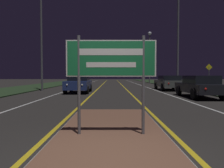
{
  "coord_description": "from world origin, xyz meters",
  "views": [
    {
      "loc": [
        0.02,
        -3.37,
        1.42
      ],
      "look_at": [
        0.0,
        3.01,
        1.17
      ],
      "focal_mm": 35.0,
      "sensor_mm": 36.0,
      "label": 1
    }
  ],
  "objects": [
    {
      "name": "streetlight_left_near",
      "position": [
        -6.49,
        16.88,
        6.79
      ],
      "size": [
        0.56,
        0.56,
        10.41
      ],
      "color": "#56565B",
      "rests_on": "ground_plane"
    },
    {
      "name": "verge_left",
      "position": [
        -9.5,
        20.0,
        0.04
      ],
      "size": [
        5.0,
        100.0,
        0.08
      ],
      "color": "#23381E",
      "rests_on": "ground_plane"
    },
    {
      "name": "streetlight_right_near",
      "position": [
        6.24,
        17.33,
        7.49
      ],
      "size": [
        0.6,
        0.6,
        11.26
      ],
      "color": "#56565B",
      "rests_on": "ground_plane"
    },
    {
      "name": "ground_plane",
      "position": [
        0.0,
        0.0,
        0.0
      ],
      "size": [
        160.0,
        160.0,
        0.0
      ],
      "primitive_type": "plane",
      "color": "#282623"
    },
    {
      "name": "car_approaching_0",
      "position": [
        -2.73,
        14.59,
        0.78
      ],
      "size": [
        1.91,
        4.07,
        1.51
      ],
      "color": "navy",
      "rests_on": "ground_plane"
    },
    {
      "name": "centre_line_yellow_right",
      "position": [
        1.49,
        25.0,
        0.0
      ],
      "size": [
        0.12,
        70.0,
        0.01
      ],
      "color": "gold",
      "rests_on": "ground_plane"
    },
    {
      "name": "streetlight_right_far",
      "position": [
        6.51,
        34.43,
        6.11
      ],
      "size": [
        0.59,
        0.59,
        8.94
      ],
      "color": "#56565B",
      "rests_on": "ground_plane"
    },
    {
      "name": "median_island",
      "position": [
        0.0,
        1.51,
        0.04
      ],
      "size": [
        2.59,
        7.27,
        0.1
      ],
      "color": "#999993",
      "rests_on": "ground_plane"
    },
    {
      "name": "highway_sign",
      "position": [
        0.0,
        1.51,
        1.68
      ],
      "size": [
        2.01,
        0.07,
        2.21
      ],
      "color": "#56565B",
      "rests_on": "median_island"
    },
    {
      "name": "lane_line_white_left",
      "position": [
        -4.2,
        25.0,
        0.0
      ],
      "size": [
        0.12,
        70.0,
        0.01
      ],
      "color": "silver",
      "rests_on": "ground_plane"
    },
    {
      "name": "warning_sign",
      "position": [
        8.94,
        16.71,
        1.53
      ],
      "size": [
        0.6,
        0.06,
        2.4
      ],
      "color": "#56565B",
      "rests_on": "verge_right"
    },
    {
      "name": "lane_line_white_right",
      "position": [
        4.2,
        25.0,
        0.0
      ],
      "size": [
        0.12,
        70.0,
        0.01
      ],
      "color": "silver",
      "rests_on": "ground_plane"
    },
    {
      "name": "centre_line_yellow_left",
      "position": [
        -1.49,
        25.0,
        0.0
      ],
      "size": [
        0.12,
        70.0,
        0.01
      ],
      "color": "gold",
      "rests_on": "ground_plane"
    },
    {
      "name": "car_receding_1",
      "position": [
        5.52,
        17.81,
        0.77
      ],
      "size": [
        2.02,
        4.84,
        1.42
      ],
      "color": "#4C514C",
      "rests_on": "ground_plane"
    },
    {
      "name": "car_receding_0",
      "position": [
        5.63,
        10.64,
        0.75
      ],
      "size": [
        1.9,
        4.71,
        1.41
      ],
      "color": "black",
      "rests_on": "ground_plane"
    },
    {
      "name": "edge_line_white_left",
      "position": [
        -7.2,
        25.0,
        0.0
      ],
      "size": [
        0.1,
        70.0,
        0.01
      ],
      "color": "silver",
      "rests_on": "ground_plane"
    },
    {
      "name": "verge_right",
      "position": [
        9.5,
        20.0,
        0.04
      ],
      "size": [
        5.0,
        100.0,
        0.08
      ],
      "color": "#23381E",
      "rests_on": "ground_plane"
    },
    {
      "name": "edge_line_white_right",
      "position": [
        7.2,
        25.0,
        0.0
      ],
      "size": [
        0.1,
        70.0,
        0.01
      ],
      "color": "silver",
      "rests_on": "ground_plane"
    }
  ]
}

